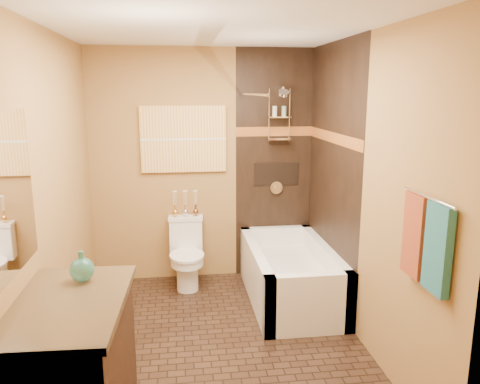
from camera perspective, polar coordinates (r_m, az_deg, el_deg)
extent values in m
plane|color=black|center=(4.08, -2.85, -18.00)|extent=(3.00, 3.00, 0.00)
cube|color=#9C6D3C|center=(3.72, -21.83, -1.11)|extent=(0.02, 3.00, 2.50)
cube|color=#9C6D3C|center=(3.89, 14.83, -0.05)|extent=(0.02, 3.00, 2.50)
cube|color=#9C6D3C|center=(5.08, -4.44, 3.13)|extent=(2.40, 0.02, 2.50)
cube|color=#9C6D3C|center=(2.18, 0.22, -9.31)|extent=(2.40, 0.02, 2.50)
plane|color=silver|center=(3.55, -3.30, 19.48)|extent=(3.00, 3.00, 0.00)
cube|color=black|center=(5.17, 4.18, 3.29)|extent=(0.85, 0.01, 2.50)
cube|color=black|center=(4.58, 11.15, 1.92)|extent=(0.01, 1.50, 2.50)
cube|color=brown|center=(5.12, 4.27, 7.37)|extent=(0.85, 0.01, 0.10)
cube|color=brown|center=(4.52, 11.22, 6.54)|extent=(0.01, 1.50, 0.10)
cube|color=black|center=(5.19, 4.45, 2.20)|extent=(0.50, 0.01, 0.25)
cylinder|color=silver|center=(4.98, 4.95, 12.53)|extent=(0.02, 0.26, 0.02)
cylinder|color=silver|center=(4.83, 5.34, 11.94)|extent=(0.11, 0.11, 0.09)
cylinder|color=silver|center=(5.20, 4.46, 0.54)|extent=(0.14, 0.02, 0.14)
cylinder|color=silver|center=(4.31, 1.41, 11.82)|extent=(0.03, 1.55, 0.03)
cylinder|color=silver|center=(2.91, 21.96, -0.60)|extent=(0.02, 0.55, 0.02)
cube|color=#205F6D|center=(2.87, 22.97, -6.42)|extent=(0.05, 0.22, 0.52)
cube|color=maroon|center=(3.09, 20.55, -4.95)|extent=(0.05, 0.22, 0.52)
cube|color=gold|center=(5.01, -6.91, 6.41)|extent=(0.90, 0.04, 0.70)
cube|color=white|center=(2.73, -26.96, -0.79)|extent=(0.01, 1.00, 0.90)
cube|color=white|center=(4.12, 8.51, -13.43)|extent=(0.80, 0.10, 0.55)
cube|color=white|center=(5.38, 4.37, -7.08)|extent=(0.80, 0.10, 0.55)
cube|color=white|center=(4.67, 1.91, -10.11)|extent=(0.10, 1.50, 0.55)
cube|color=white|center=(4.83, 10.24, -9.53)|extent=(0.10, 1.50, 0.55)
cube|color=white|center=(4.78, 6.12, -10.95)|extent=(0.64, 1.34, 0.35)
cube|color=white|center=(5.14, -6.59, -5.24)|extent=(0.36, 0.17, 0.35)
cube|color=white|center=(5.08, -6.65, -3.16)|extent=(0.38, 0.19, 0.04)
cylinder|color=white|center=(4.99, -6.43, -9.92)|extent=(0.22, 0.22, 0.35)
cylinder|color=white|center=(4.93, -6.47, -8.24)|extent=(0.34, 0.34, 0.09)
cylinder|color=white|center=(4.92, -6.49, -7.69)|extent=(0.36, 0.36, 0.03)
cube|color=black|center=(3.06, -19.93, -20.53)|extent=(0.64, 1.00, 0.87)
cube|color=black|center=(2.84, -20.41, -12.73)|extent=(0.68, 1.06, 0.04)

